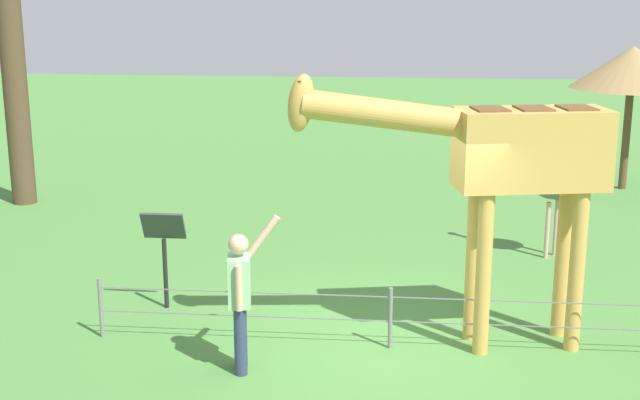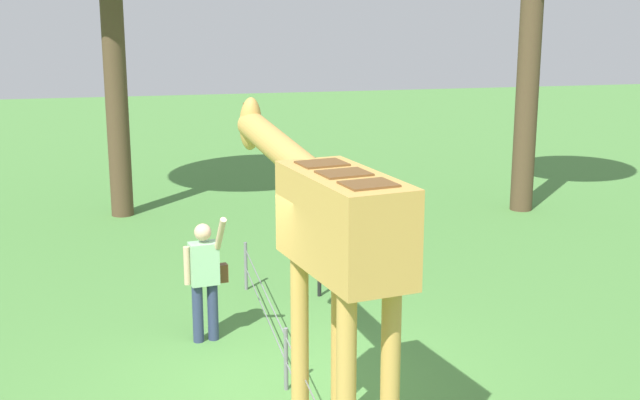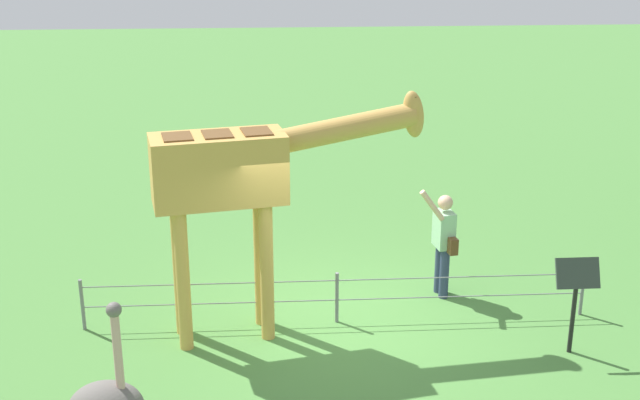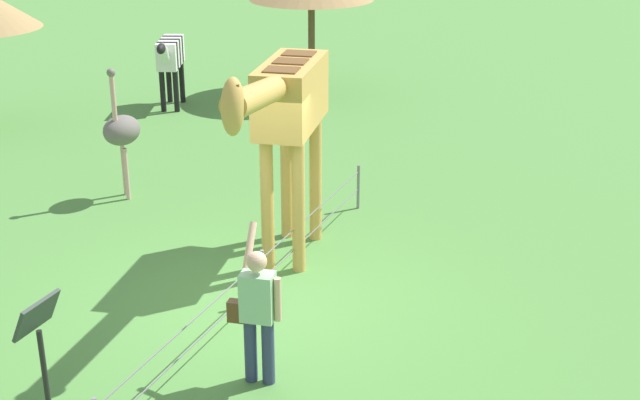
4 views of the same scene
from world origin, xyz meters
TOP-DOWN VIEW (x-y plane):
  - ground_plane at (0.00, 0.00)m, footprint 60.00×60.00m
  - giraffe at (-1.26, -0.10)m, footprint 3.67×1.17m
  - visitor at (1.63, 0.88)m, footprint 0.59×0.57m
  - zebra at (-7.51, -5.89)m, footprint 1.79×0.96m
  - ostrich at (-2.45, -3.66)m, footprint 0.70×0.56m
  - info_sign at (2.98, -0.91)m, footprint 0.56×0.21m
  - wire_fence at (0.00, 0.12)m, footprint 7.05×0.05m

SIDE VIEW (x-z plane):
  - ground_plane at x=0.00m, z-range 0.00..0.00m
  - wire_fence at x=0.00m, z-range 0.03..0.78m
  - visitor at x=1.63m, z-range 0.03..1.78m
  - info_sign at x=2.98m, z-range 0.29..1.61m
  - zebra at x=-7.51m, z-range 0.33..1.99m
  - ostrich at x=-2.45m, z-range 0.05..2.30m
  - giraffe at x=-1.26m, z-range 0.59..3.86m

